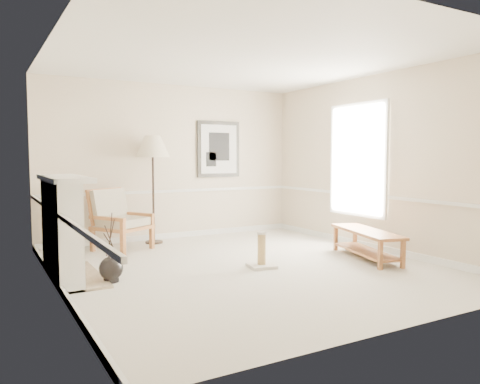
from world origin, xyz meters
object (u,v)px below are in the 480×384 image
at_px(armchair, 117,217).
at_px(floor_lamp, 153,150).
at_px(floor_vase, 111,269).
at_px(scratching_post, 262,256).
at_px(bench, 366,240).

distance_m(armchair, floor_lamp, 1.36).
relative_size(floor_vase, armchair, 0.79).
bearing_deg(scratching_post, armchair, 121.83).
distance_m(floor_vase, armchair, 2.14).
distance_m(floor_lamp, bench, 3.96).
bearing_deg(scratching_post, floor_lamp, 105.42).
xyz_separation_m(armchair, scratching_post, (1.42, -2.28, -0.39)).
bearing_deg(floor_lamp, bench, -49.74).
height_order(armchair, scratching_post, armchair).
relative_size(floor_lamp, scratching_post, 3.80).
relative_size(armchair, bench, 0.68).
bearing_deg(floor_vase, armchair, 72.98).
height_order(floor_lamp, bench, floor_lamp).
distance_m(floor_lamp, scratching_post, 3.03).
xyz_separation_m(bench, scratching_post, (-1.70, 0.30, -0.13)).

